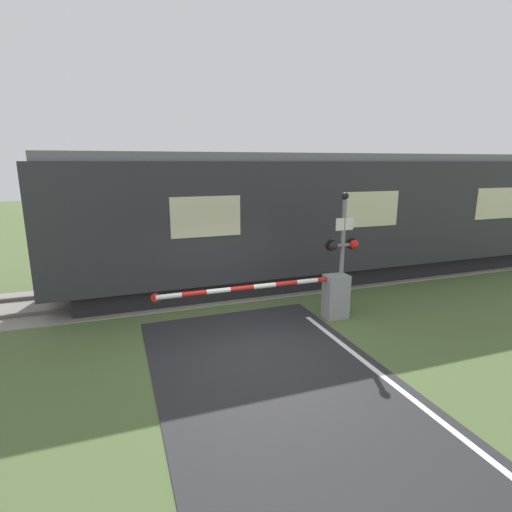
% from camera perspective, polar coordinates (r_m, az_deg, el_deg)
% --- Properties ---
extents(ground_plane, '(80.00, 80.00, 0.00)m').
position_cam_1_polar(ground_plane, '(9.04, -0.90, -12.65)').
color(ground_plane, '#4C6033').
extents(track_bed, '(36.00, 3.20, 0.13)m').
position_cam_1_polar(track_bed, '(12.85, -7.07, -4.63)').
color(track_bed, gray).
rests_on(track_bed, ground_plane).
extents(train, '(18.94, 3.18, 4.21)m').
position_cam_1_polar(train, '(14.24, 12.39, 5.70)').
color(train, black).
rests_on(train, ground_plane).
extents(crossing_barrier, '(4.93, 0.44, 1.17)m').
position_cam_1_polar(crossing_barrier, '(10.36, 9.67, -5.49)').
color(crossing_barrier, gray).
rests_on(crossing_barrier, ground_plane).
extents(signal_post, '(0.92, 0.26, 3.22)m').
position_cam_1_polar(signal_post, '(10.50, 12.30, 1.31)').
color(signal_post, gray).
rests_on(signal_post, ground_plane).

